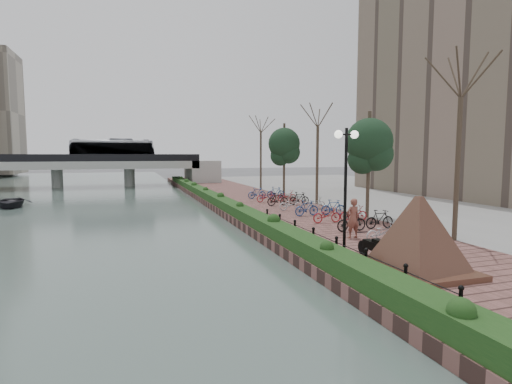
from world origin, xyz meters
name	(u,v)px	position (x,y,z in m)	size (l,w,h in m)	color
ground	(314,280)	(0.00, 0.00, 0.00)	(220.00, 220.00, 0.00)	#59595B
river_water	(17,207)	(-15.00, 25.00, 0.01)	(30.00, 130.00, 0.02)	#46574F
promenade	(263,206)	(4.00, 17.50, 0.25)	(8.00, 75.00, 0.50)	brown
inland_pavement	(428,200)	(20.00, 17.50, 0.25)	(24.00, 75.00, 0.50)	gray
hedge	(214,198)	(0.60, 20.00, 0.80)	(1.10, 56.00, 0.60)	#153B15
chain_fence	(324,242)	(1.40, 2.00, 0.85)	(0.10, 14.10, 0.70)	black
granite_monument	(418,234)	(2.90, -1.66, 1.79)	(4.82, 4.82, 2.54)	#472A1E
lamppost	(346,164)	(2.00, 1.45, 4.04)	(1.02, 0.32, 4.91)	black
motorcycle	(372,246)	(2.55, 0.39, 0.95)	(0.45, 1.45, 0.91)	black
pedestrian	(353,218)	(3.79, 3.78, 1.43)	(0.68, 0.44, 1.86)	brown
bicycle_parking	(311,206)	(5.50, 11.73, 0.97)	(2.40, 19.89, 1.00)	#B8B9BD
street_trees	(338,164)	(8.00, 12.68, 3.69)	(3.20, 37.12, 6.80)	#362B20
apartment_tower	(484,8)	(26.00, 18.00, 18.00)	(12.00, 24.00, 35.00)	#7E685B
bridge	(69,162)	(-13.55, 45.00, 3.37)	(36.00, 10.77, 6.50)	#AAAAA5
boat	(10,202)	(-15.51, 25.13, 0.46)	(3.04, 4.25, 0.88)	black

